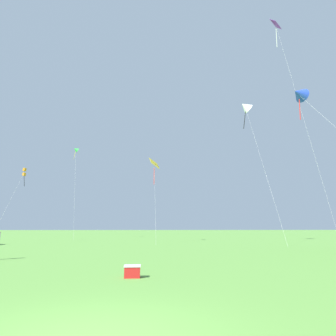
% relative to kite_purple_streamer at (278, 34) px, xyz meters
% --- Properties ---
extents(kite_purple_streamer, '(2.42, 6.23, 27.32)m').
position_rel_kite_purple_streamer_xyz_m(kite_purple_streamer, '(0.00, 0.00, 0.00)').
color(kite_purple_streamer, purple).
rests_on(kite_purple_streamer, ground_plane).
extents(kite_green_small, '(2.45, 5.71, 15.63)m').
position_rel_kite_purple_streamer_xyz_m(kite_green_small, '(-28.39, 19.09, -10.12)').
color(kite_green_small, green).
rests_on(kite_green_small, ground_plane).
extents(kite_white_distant, '(1.99, 9.44, 18.35)m').
position_rel_kite_purple_streamer_xyz_m(kite_white_distant, '(-3.04, 4.40, -7.75)').
color(kite_white_distant, white).
rests_on(kite_white_distant, ground_plane).
extents(kite_orange_box, '(0.38, 7.37, 9.32)m').
position_rel_kite_purple_streamer_xyz_m(kite_orange_box, '(-31.69, 7.14, -16.52)').
color(kite_orange_box, orange).
rests_on(kite_orange_box, ground_plane).
extents(kite_blue_delta, '(3.46, 12.28, 15.35)m').
position_rel_kite_purple_streamer_xyz_m(kite_blue_delta, '(-1.24, -5.51, -10.66)').
color(kite_blue_delta, blue).
rests_on(kite_blue_delta, ground_plane).
extents(kite_yellow_diamond, '(1.45, 7.72, 10.85)m').
position_rel_kite_purple_streamer_xyz_m(kite_yellow_diamond, '(-14.96, 6.60, -15.73)').
color(kite_yellow_diamond, yellow).
rests_on(kite_yellow_diamond, ground_plane).
extents(picnic_cooler, '(0.60, 0.40, 0.44)m').
position_rel_kite_purple_streamer_xyz_m(picnic_cooler, '(-16.25, -19.61, -24.95)').
color(picnic_cooler, red).
rests_on(picnic_cooler, ground_plane).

